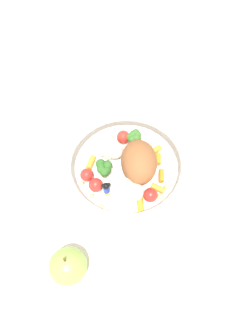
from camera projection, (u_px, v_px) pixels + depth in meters
ground_plane at (129, 166)px, 0.72m from camera, size 2.40×2.40×0.00m
food_container at (127, 166)px, 0.68m from camera, size 0.23×0.23×0.08m
loose_apple at (68, 266)px, 0.58m from camera, size 0.06×0.06×0.08m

